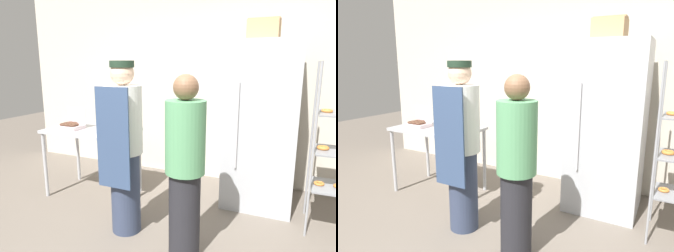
% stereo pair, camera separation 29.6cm
% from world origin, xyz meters
% --- Properties ---
extents(back_wall, '(6.40, 0.12, 2.94)m').
position_xyz_m(back_wall, '(0.00, 2.30, 1.47)').
color(back_wall, beige).
rests_on(back_wall, ground_plane).
extents(refrigerator, '(0.78, 0.78, 1.92)m').
position_xyz_m(refrigerator, '(0.77, 1.67, 0.96)').
color(refrigerator, '#ADAFB5').
rests_on(refrigerator, ground_plane).
extents(prep_counter, '(1.09, 0.69, 0.86)m').
position_xyz_m(prep_counter, '(-1.20, 1.07, 0.76)').
color(prep_counter, '#ADAFB5').
rests_on(prep_counter, ground_plane).
extents(donut_box, '(0.28, 0.22, 0.26)m').
position_xyz_m(donut_box, '(-1.43, 0.97, 0.91)').
color(donut_box, silver).
rests_on(donut_box, prep_counter).
extents(blender_pitcher, '(0.12, 0.12, 0.29)m').
position_xyz_m(blender_pitcher, '(-0.98, 1.16, 0.99)').
color(blender_pitcher, black).
rests_on(blender_pitcher, prep_counter).
extents(cardboard_storage_box, '(0.33, 0.35, 0.23)m').
position_xyz_m(cardboard_storage_box, '(0.73, 1.67, 2.03)').
color(cardboard_storage_box, tan).
rests_on(cardboard_storage_box, refrigerator).
extents(person_baker, '(0.36, 0.38, 1.69)m').
position_xyz_m(person_baker, '(-0.37, 0.49, 0.88)').
color(person_baker, '#333D56').
rests_on(person_baker, ground_plane).
extents(person_customer, '(0.34, 0.34, 1.59)m').
position_xyz_m(person_customer, '(0.31, 0.35, 0.81)').
color(person_customer, '#232328').
rests_on(person_customer, ground_plane).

